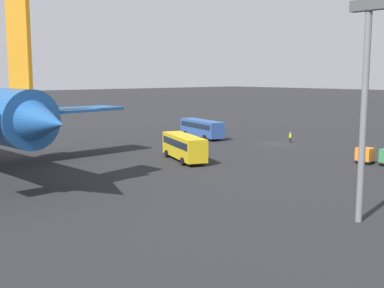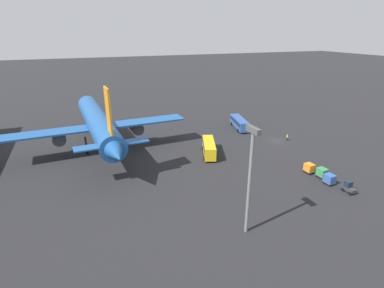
{
  "view_description": "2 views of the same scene",
  "coord_description": "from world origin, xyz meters",
  "px_view_note": "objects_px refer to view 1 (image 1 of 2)",
  "views": [
    {
      "loc": [
        -49.82,
        61.96,
        11.12
      ],
      "look_at": [
        -3.68,
        21.66,
        2.38
      ],
      "focal_mm": 45.0,
      "sensor_mm": 36.0,
      "label": 1
    },
    {
      "loc": [
        -63.46,
        50.22,
        28.54
      ],
      "look_at": [
        -0.06,
        25.29,
        2.61
      ],
      "focal_mm": 28.0,
      "sensor_mm": 36.0,
      "label": 2
    }
  ],
  "objects_px": {
    "shuttle_bus_far": "(184,146)",
    "cargo_cart_orange": "(365,155)",
    "worker_person": "(290,138)",
    "shuttle_bus_near": "(202,127)"
  },
  "relations": [
    {
      "from": "shuttle_bus_far",
      "to": "cargo_cart_orange",
      "type": "relative_size",
      "value": 5.17
    },
    {
      "from": "shuttle_bus_far",
      "to": "worker_person",
      "type": "distance_m",
      "value": 24.37
    },
    {
      "from": "shuttle_bus_near",
      "to": "shuttle_bus_far",
      "type": "height_order",
      "value": "shuttle_bus_far"
    },
    {
      "from": "cargo_cart_orange",
      "to": "shuttle_bus_far",
      "type": "bearing_deg",
      "value": 42.89
    },
    {
      "from": "worker_person",
      "to": "shuttle_bus_near",
      "type": "bearing_deg",
      "value": 25.17
    },
    {
      "from": "worker_person",
      "to": "cargo_cart_orange",
      "type": "bearing_deg",
      "value": 154.81
    },
    {
      "from": "shuttle_bus_near",
      "to": "cargo_cart_orange",
      "type": "relative_size",
      "value": 5.71
    },
    {
      "from": "shuttle_bus_far",
      "to": "worker_person",
      "type": "bearing_deg",
      "value": -66.78
    },
    {
      "from": "shuttle_bus_near",
      "to": "shuttle_bus_far",
      "type": "distance_m",
      "value": 23.55
    },
    {
      "from": "worker_person",
      "to": "cargo_cart_orange",
      "type": "relative_size",
      "value": 0.84
    }
  ]
}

